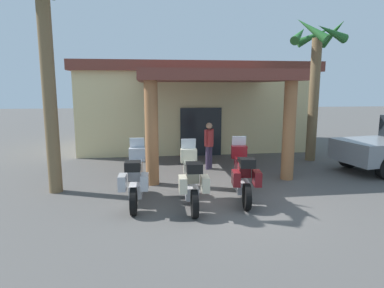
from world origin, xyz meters
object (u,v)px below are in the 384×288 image
at_px(palm_tree_near_portico, 316,64).
at_px(palm_tree_roadside, 44,20).
at_px(motorcycle_silver, 135,178).
at_px(pedestrian, 209,142).
at_px(motel_building, 193,104).
at_px(motorcycle_maroon, 243,174).
at_px(motorcycle_cream, 191,179).

bearing_deg(palm_tree_near_portico, palm_tree_roadside, -160.42).
bearing_deg(motorcycle_silver, pedestrian, -34.18).
bearing_deg(motel_building, motorcycle_maroon, -88.87).
distance_m(motorcycle_silver, palm_tree_near_portico, 8.82).
distance_m(motorcycle_silver, motorcycle_maroon, 2.82).
bearing_deg(motel_building, palm_tree_near_portico, -42.99).
bearing_deg(pedestrian, palm_tree_near_portico, -122.39).
height_order(motorcycle_silver, motorcycle_maroon, same).
height_order(motel_building, pedestrian, motel_building).
bearing_deg(palm_tree_near_portico, motel_building, 138.74).
bearing_deg(motorcycle_silver, palm_tree_near_portico, -55.60).
xyz_separation_m(pedestrian, palm_tree_near_portico, (4.41, 1.05, 2.87)).
xyz_separation_m(motorcycle_silver, motorcycle_maroon, (2.82, 0.05, 0.00)).
height_order(palm_tree_near_portico, palm_tree_roadside, palm_tree_roadside).
relative_size(motorcycle_silver, motorcycle_cream, 1.00).
bearing_deg(motorcycle_cream, pedestrian, -14.96).
distance_m(motorcycle_maroon, palm_tree_roadside, 6.70).
height_order(motorcycle_cream, palm_tree_roadside, palm_tree_roadside).
bearing_deg(motorcycle_maroon, motel_building, 8.87).
xyz_separation_m(motorcycle_silver, palm_tree_roadside, (-2.37, 1.27, 4.06)).
height_order(motorcycle_maroon, palm_tree_near_portico, palm_tree_near_portico).
relative_size(motorcycle_silver, pedestrian, 1.29).
relative_size(palm_tree_near_portico, palm_tree_roadside, 0.87).
distance_m(pedestrian, palm_tree_near_portico, 5.36).
bearing_deg(pedestrian, palm_tree_roadside, 69.02).
bearing_deg(motorcycle_silver, motel_building, -15.02).
bearing_deg(motorcycle_silver, palm_tree_roadside, 62.69).
distance_m(palm_tree_near_portico, palm_tree_roadside, 9.84).
relative_size(motel_building, pedestrian, 6.55).
relative_size(motorcycle_silver, palm_tree_near_portico, 0.39).
xyz_separation_m(motorcycle_cream, palm_tree_near_portico, (5.45, 4.86, 3.17)).
bearing_deg(motorcycle_maroon, pedestrian, 12.11).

